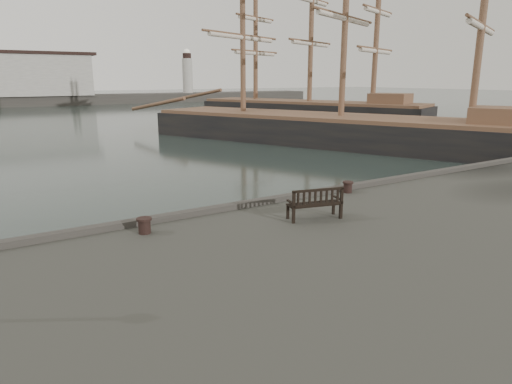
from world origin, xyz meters
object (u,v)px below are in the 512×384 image
bollard_left (144,226)px  tall_ship_main (340,136)px  bollard_right (348,187)px  bench (315,209)px  tall_ship_far (309,117)px

bollard_left → tall_ship_main: bearing=37.7°
bollard_right → tall_ship_main: 23.40m
bench → bollard_right: size_ratio=4.18×
bench → tall_ship_main: size_ratio=0.05×
bollard_left → tall_ship_far: (32.43, 33.83, -0.95)m
bench → bollard_left: bearing=177.7°
tall_ship_main → bollard_left: bearing=-166.6°
tall_ship_main → tall_ship_far: tall_ship_main is taller
bollard_left → bollard_right: size_ratio=1.06×
tall_ship_main → tall_ship_far: size_ratio=1.23×
bench → tall_ship_far: bearing=66.1°
bollard_right → bench: bearing=-148.8°
bench → bollard_left: size_ratio=3.96×
bench → tall_ship_main: tall_ship_main is taller
tall_ship_main → bollard_right: bearing=-155.9°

